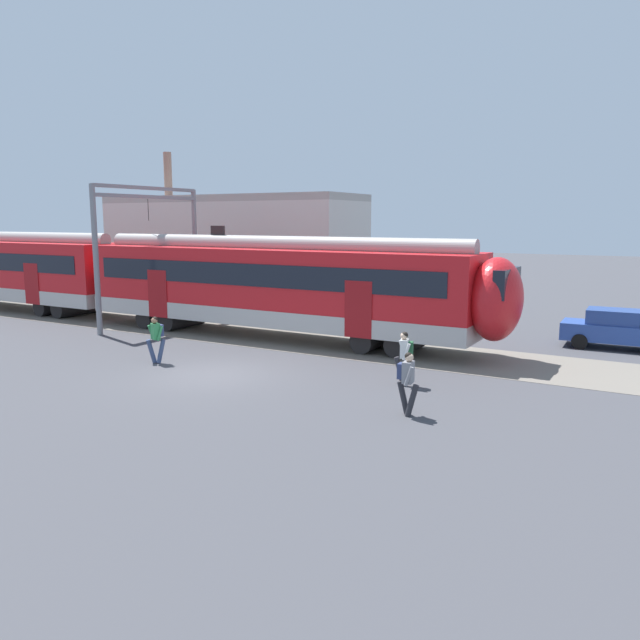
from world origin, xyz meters
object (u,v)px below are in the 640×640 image
Objects in this scene: pedestrian_white at (405,354)px; parked_car_blue at (616,329)px; commuter_train at (126,276)px; pedestrian_green at (156,335)px; pedestrian_grey at (407,378)px.

parked_car_blue is at bearing 61.17° from pedestrian_white.
pedestrian_green is at bearing -37.50° from commuter_train.
pedestrian_green is at bearing -169.96° from pedestrian_white.
pedestrian_white is at bearing 113.07° from pedestrian_grey.
pedestrian_green is 1.00× the size of pedestrian_grey.
commuter_train is 9.40× the size of parked_car_blue.
pedestrian_grey is (17.66, -7.17, -1.26)m from commuter_train.
commuter_train reaches higher than pedestrian_green.
parked_car_blue is (3.92, 11.94, -0.21)m from pedestrian_grey.
pedestrian_green is 8.83m from pedestrian_white.
parked_car_blue is (13.77, 10.76, -0.21)m from pedestrian_green.
parked_car_blue is at bearing 12.47° from commuter_train.
pedestrian_white is (16.51, -4.45, -1.26)m from commuter_train.
pedestrian_grey is (9.85, -1.17, 0.00)m from pedestrian_green.
commuter_train is at bearing 157.91° from pedestrian_grey.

